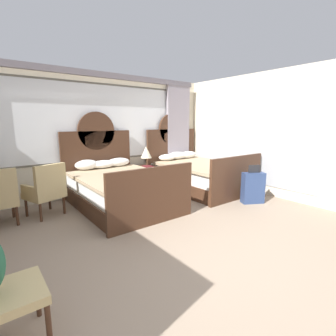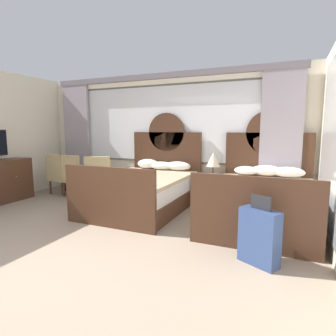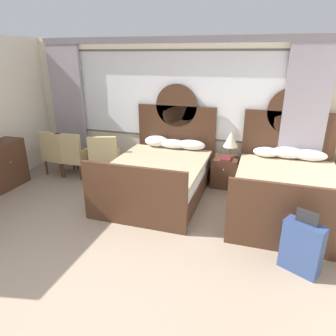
{
  "view_description": "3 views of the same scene",
  "coord_description": "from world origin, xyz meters",
  "views": [
    {
      "loc": [
        -2.06,
        -1.55,
        1.63
      ],
      "look_at": [
        0.77,
        2.14,
        0.77
      ],
      "focal_mm": 26.81,
      "sensor_mm": 36.0,
      "label": 1
    },
    {
      "loc": [
        2.53,
        -1.81,
        1.49
      ],
      "look_at": [
        0.85,
        2.07,
        0.91
      ],
      "focal_mm": 29.87,
      "sensor_mm": 36.0,
      "label": 2
    },
    {
      "loc": [
        1.71,
        -1.93,
        2.37
      ],
      "look_at": [
        0.51,
        1.85,
        0.88
      ],
      "focal_mm": 32.39,
      "sensor_mm": 36.0,
      "label": 3
    }
  ],
  "objects": [
    {
      "name": "wall_right_mirror",
      "position": [
        3.08,
        1.67,
        1.35
      ],
      "size": [
        0.08,
        4.49,
        2.7
      ],
      "color": "beige",
      "rests_on": "ground_plane"
    },
    {
      "name": "ground_plane",
      "position": [
        0.0,
        0.0,
        0.0
      ],
      "size": [
        24.0,
        24.0,
        0.0
      ],
      "primitive_type": "plane",
      "color": "gray"
    },
    {
      "name": "suitcase_on_floor",
      "position": [
        2.29,
        1.29,
        0.32
      ],
      "size": [
        0.47,
        0.37,
        0.78
      ],
      "color": "navy",
      "rests_on": "ground_plane"
    },
    {
      "name": "bed_near_window",
      "position": [
        0.07,
        2.77,
        0.38
      ],
      "size": [
        1.59,
        2.24,
        1.84
      ],
      "color": "#472B1C",
      "rests_on": "ground_plane"
    },
    {
      "name": "book_on_nightstand",
      "position": [
        1.14,
        3.4,
        0.58
      ],
      "size": [
        0.18,
        0.26,
        0.03
      ],
      "color": "maroon",
      "rests_on": "nightstand_between_beds"
    },
    {
      "name": "armchair_by_window_left",
      "position": [
        -1.17,
        3.05,
        0.49
      ],
      "size": [
        0.69,
        0.69,
        0.93
      ],
      "color": "tan",
      "rests_on": "ground_plane"
    },
    {
      "name": "wall_back_window",
      "position": [
        0.0,
        3.89,
        1.43
      ],
      "size": [
        6.1,
        0.22,
        2.7
      ],
      "color": "beige",
      "rests_on": "ground_plane"
    },
    {
      "name": "bed_near_mirror",
      "position": [
        2.18,
        2.77,
        0.38
      ],
      "size": [
        1.59,
        2.24,
        1.84
      ],
      "color": "#472B1C",
      "rests_on": "ground_plane"
    },
    {
      "name": "nightstand_between_beds",
      "position": [
        1.12,
        3.5,
        0.28
      ],
      "size": [
        0.47,
        0.49,
        0.56
      ],
      "color": "#472B1C",
      "rests_on": "ground_plane"
    },
    {
      "name": "table_lamp_on_nightstand",
      "position": [
        1.19,
        3.54,
        0.9
      ],
      "size": [
        0.27,
        0.27,
        0.48
      ],
      "color": "brown",
      "rests_on": "nightstand_between_beds"
    }
  ]
}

